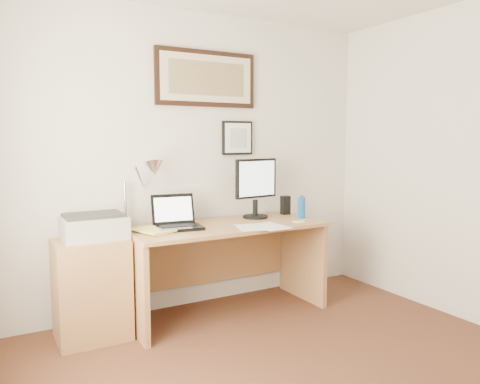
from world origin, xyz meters
TOP-DOWN VIEW (x-y plane):
  - wall_back at (0.00, 2.00)m, footprint 3.50×0.02m
  - side_cabinet at (-0.92, 1.68)m, footprint 0.50×0.40m
  - water_bottle at (0.87, 1.57)m, footprint 0.06×0.06m
  - bottle_cap at (0.87, 1.57)m, footprint 0.03×0.03m
  - speaker at (0.87, 1.81)m, footprint 0.08×0.07m
  - paper_sheet_a at (0.26, 1.42)m, footprint 0.28×0.34m
  - paper_sheet_b at (0.41, 1.37)m, footprint 0.25×0.34m
  - sticky_pad at (0.71, 1.39)m, footprint 0.09×0.09m
  - marker_pen at (0.77, 1.43)m, footprint 0.14×0.06m
  - book at (-0.57, 1.58)m, footprint 0.31×0.36m
  - desk at (0.15, 1.72)m, footprint 1.60×0.70m
  - laptop at (-0.26, 1.67)m, footprint 0.37×0.33m
  - lcd_monitor at (0.52, 1.77)m, footprint 0.42×0.22m
  - printer at (-0.88, 1.70)m, footprint 0.44×0.34m
  - desk_lamp at (-0.41, 1.81)m, footprint 0.29×0.27m
  - picture_large at (0.15, 1.97)m, footprint 0.92×0.04m
  - picture_small at (0.45, 1.97)m, footprint 0.30×0.03m

SIDE VIEW (x-z plane):
  - side_cabinet at x=-0.92m, z-range 0.00..0.73m
  - desk at x=0.15m, z-range 0.14..0.89m
  - paper_sheet_a at x=0.26m, z-range 0.75..0.75m
  - paper_sheet_b at x=0.41m, z-range 0.75..0.75m
  - sticky_pad at x=0.71m, z-range 0.75..0.76m
  - marker_pen at x=0.77m, z-range 0.75..0.77m
  - book at x=-0.57m, z-range 0.75..0.77m
  - laptop at x=-0.26m, z-range 0.68..0.94m
  - printer at x=-0.88m, z-range 0.73..0.91m
  - speaker at x=0.87m, z-range 0.75..0.92m
  - water_bottle at x=0.87m, z-range 0.75..0.93m
  - bottle_cap at x=0.87m, z-range 0.93..0.95m
  - lcd_monitor at x=0.52m, z-range 0.78..1.30m
  - desk_lamp at x=-0.41m, z-range 0.92..1.45m
  - wall_back at x=0.00m, z-range 0.00..2.50m
  - picture_small at x=0.45m, z-range 1.30..1.60m
  - picture_large at x=0.15m, z-range 1.72..2.19m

